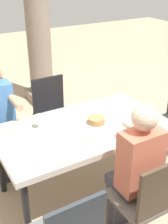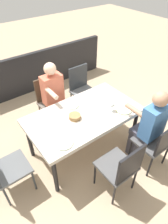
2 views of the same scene
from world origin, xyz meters
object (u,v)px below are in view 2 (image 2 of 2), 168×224
object	(u,v)px
plate_0	(124,110)
chair_west_south	(82,87)
plate_2	(64,143)
chair_mid_north	(122,167)
plate_1	(72,105)
chair_west_north	(156,142)
chair_head_east	(4,168)
diner_woman_green	(55,98)
dining_table	(84,117)
diner_man_white	(148,126)
bread_basket	(75,116)
wine_glass_0	(112,105)
chair_mid_south	(50,99)

from	to	relation	value
plate_0	chair_west_south	bearing A→B (deg)	-94.53
plate_0	plate_2	size ratio (longest dim) A/B	1.02
chair_mid_north	plate_2	xyz separation A→B (m)	(0.46, -0.58, 0.23)
plate_1	plate_2	world-z (taller)	same
chair_west_north	chair_head_east	size ratio (longest dim) A/B	1.02
chair_head_east	diner_woman_green	xyz separation A→B (m)	(-1.17, -0.70, 0.19)
dining_table	plate_2	size ratio (longest dim) A/B	6.96
chair_head_east	chair_west_south	bearing A→B (deg)	-154.58
dining_table	diner_man_white	xyz separation A→B (m)	(-0.62, 0.69, -0.00)
bread_basket	plate_2	bearing A→B (deg)	38.89
diner_woman_green	plate_1	size ratio (longest dim) A/B	5.76
chair_head_east	dining_table	bearing A→B (deg)	180.00
diner_woman_green	diner_man_white	xyz separation A→B (m)	(-0.70, 1.39, 0.00)
chair_mid_north	wine_glass_0	bearing A→B (deg)	-122.94
plate_0	plate_2	distance (m)	1.07
diner_woman_green	plate_0	xyz separation A→B (m)	(-0.61, 0.99, 0.08)
chair_mid_north	chair_head_east	distance (m)	1.47
chair_head_east	bread_basket	world-z (taller)	chair_head_east
chair_west_north	wine_glass_0	world-z (taller)	wine_glass_0
diner_man_white	chair_head_east	bearing A→B (deg)	-20.29
chair_west_south	diner_man_white	world-z (taller)	diner_man_white
chair_west_north	plate_0	bearing A→B (deg)	-81.02
chair_head_east	wine_glass_0	distance (m)	1.68
chair_west_north	chair_mid_south	world-z (taller)	chair_mid_south
dining_table	diner_man_white	bearing A→B (deg)	131.88
chair_west_north	plate_2	world-z (taller)	chair_west_north
chair_mid_south	wine_glass_0	distance (m)	1.22
chair_mid_south	wine_glass_0	size ratio (longest dim) A/B	6.03
chair_mid_north	plate_1	xyz separation A→B (m)	(-0.06, -1.16, 0.23)
diner_woman_green	chair_mid_north	bearing A→B (deg)	90.11
diner_man_white	chair_west_south	bearing A→B (deg)	-90.11
diner_man_white	bread_basket	size ratio (longest dim) A/B	7.66
dining_table	wine_glass_0	distance (m)	0.46
dining_table	bread_basket	size ratio (longest dim) A/B	9.81
chair_west_north	diner_man_white	bearing A→B (deg)	-89.12
chair_west_north	chair_head_east	world-z (taller)	chair_west_north
chair_west_south	diner_man_white	distance (m)	1.59
chair_mid_north	plate_2	size ratio (longest dim) A/B	3.91
chair_west_north	chair_west_south	size ratio (longest dim) A/B	0.95
dining_table	diner_woman_green	distance (m)	0.70
chair_mid_south	chair_head_east	distance (m)	1.47
dining_table	bread_basket	xyz separation A→B (m)	(0.16, -0.00, 0.10)
dining_table	chair_mid_north	distance (m)	0.91
dining_table	diner_man_white	distance (m)	0.93
chair_west_south	chair_mid_south	xyz separation A→B (m)	(0.70, 0.00, 0.01)
chair_west_north	diner_man_white	xyz separation A→B (m)	(0.00, -0.19, 0.17)
chair_west_south	chair_mid_north	size ratio (longest dim) A/B	0.99
chair_west_north	diner_man_white	size ratio (longest dim) A/B	0.68
diner_man_white	diner_woman_green	bearing A→B (deg)	-63.14
diner_woman_green	chair_mid_south	bearing A→B (deg)	-90.88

